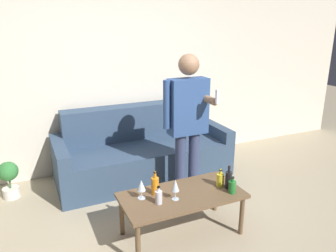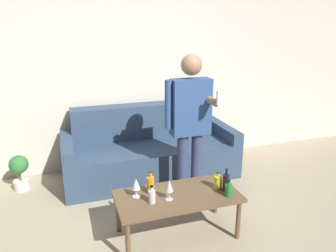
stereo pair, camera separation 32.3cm
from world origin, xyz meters
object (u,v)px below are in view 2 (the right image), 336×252
(coffee_table, at_px, (177,199))
(bottle_orange, at_px, (218,182))
(couch, at_px, (149,151))
(person_standing_front, at_px, (190,118))

(coffee_table, bearing_deg, bottle_orange, -1.08)
(couch, distance_m, bottle_orange, 1.41)
(bottle_orange, bearing_deg, couch, 102.50)
(bottle_orange, distance_m, person_standing_front, 0.75)
(person_standing_front, bearing_deg, coffee_table, -121.02)
(coffee_table, relative_size, person_standing_front, 0.69)
(coffee_table, distance_m, bottle_orange, 0.42)
(couch, relative_size, bottle_orange, 12.62)
(coffee_table, bearing_deg, couch, 85.70)
(couch, height_order, person_standing_front, person_standing_front)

